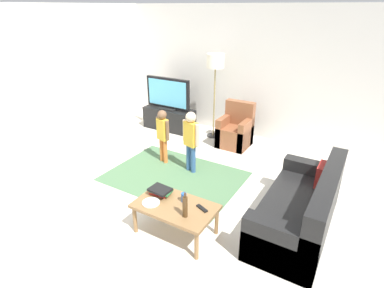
% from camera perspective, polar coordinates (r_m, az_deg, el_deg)
% --- Properties ---
extents(ground, '(7.80, 7.80, 0.00)m').
position_cam_1_polar(ground, '(4.72, -3.81, -9.82)').
color(ground, beige).
extents(wall_back, '(6.00, 0.12, 2.70)m').
position_cam_1_polar(wall_back, '(6.71, 10.88, 12.81)').
color(wall_back, silver).
rests_on(wall_back, ground).
extents(wall_left, '(0.12, 6.00, 2.70)m').
position_cam_1_polar(wall_left, '(6.29, -27.70, 9.73)').
color(wall_left, silver).
rests_on(wall_left, ground).
extents(area_rug, '(2.20, 1.60, 0.01)m').
position_cam_1_polar(area_rug, '(5.23, -3.29, -6.01)').
color(area_rug, '#4C724C').
rests_on(area_rug, ground).
extents(tv_stand, '(1.20, 0.44, 0.50)m').
position_cam_1_polar(tv_stand, '(7.14, -4.27, 4.65)').
color(tv_stand, black).
rests_on(tv_stand, ground).
extents(tv, '(1.10, 0.28, 0.71)m').
position_cam_1_polar(tv, '(6.95, -4.52, 9.29)').
color(tv, black).
rests_on(tv, tv_stand).
extents(couch, '(0.80, 1.80, 0.86)m').
position_cam_1_polar(couch, '(4.18, 20.11, -11.68)').
color(couch, black).
rests_on(couch, ground).
extents(armchair, '(0.60, 0.60, 0.90)m').
position_cam_1_polar(armchair, '(6.32, 8.17, 2.31)').
color(armchair, brown).
rests_on(armchair, ground).
extents(floor_lamp, '(0.36, 0.36, 1.78)m').
position_cam_1_polar(floor_lamp, '(6.39, 4.37, 14.38)').
color(floor_lamp, '#262626').
rests_on(floor_lamp, ground).
extents(child_near_tv, '(0.32, 0.17, 1.00)m').
position_cam_1_polar(child_near_tv, '(5.48, -5.48, 2.31)').
color(child_near_tv, orange).
rests_on(child_near_tv, ground).
extents(child_center, '(0.35, 0.18, 1.08)m').
position_cam_1_polar(child_center, '(5.11, -0.21, 1.38)').
color(child_center, '#33598C').
rests_on(child_center, ground).
extents(coffee_table, '(1.00, 0.60, 0.42)m').
position_cam_1_polar(coffee_table, '(3.85, -3.14, -11.90)').
color(coffee_table, olive).
rests_on(coffee_table, ground).
extents(book_stack, '(0.29, 0.23, 0.09)m').
position_cam_1_polar(book_stack, '(4.01, -5.93, -8.66)').
color(book_stack, red).
rests_on(book_stack, coffee_table).
extents(bottle, '(0.06, 0.06, 0.32)m').
position_cam_1_polar(bottle, '(3.56, -1.30, -11.57)').
color(bottle, '#4C3319').
rests_on(bottle, coffee_table).
extents(tv_remote, '(0.18, 0.11, 0.02)m').
position_cam_1_polar(tv_remote, '(3.75, 1.87, -11.90)').
color(tv_remote, black).
rests_on(tv_remote, coffee_table).
extents(soda_can, '(0.07, 0.07, 0.12)m').
position_cam_1_polar(soda_can, '(3.85, -1.54, -9.93)').
color(soda_can, '#2659B2').
rests_on(soda_can, coffee_table).
extents(plate, '(0.22, 0.22, 0.02)m').
position_cam_1_polar(plate, '(3.88, -7.66, -10.78)').
color(plate, white).
rests_on(plate, coffee_table).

